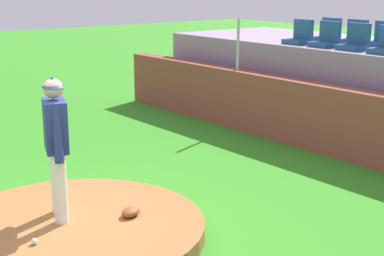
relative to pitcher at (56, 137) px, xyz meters
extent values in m
plane|color=#328D20|center=(0.25, 0.02, -1.23)|extent=(60.00, 60.00, 0.00)
cylinder|color=#9A6334|center=(0.25, 0.02, -1.13)|extent=(3.29, 3.29, 0.19)
cylinder|color=white|center=(-0.16, 0.06, -0.60)|extent=(0.17, 0.17, 0.87)
cylinder|color=white|center=(0.16, -0.06, -0.60)|extent=(0.17, 0.17, 0.87)
cube|color=navy|center=(0.00, 0.00, 0.15)|extent=(0.55, 0.41, 0.63)
cylinder|color=navy|center=(-0.24, 0.09, 0.11)|extent=(0.29, 0.20, 0.71)
cylinder|color=navy|center=(0.24, -0.09, 0.11)|extent=(0.24, 0.18, 0.71)
sphere|color=tan|center=(0.00, 0.00, 0.60)|extent=(0.24, 0.24, 0.24)
cone|color=navy|center=(0.00, 0.00, 0.68)|extent=(0.35, 0.35, 0.13)
sphere|color=white|center=(0.55, -0.58, -1.00)|extent=(0.07, 0.07, 0.07)
ellipsoid|color=brown|center=(0.52, 0.71, -0.98)|extent=(0.32, 0.36, 0.11)
cube|color=brown|center=(0.25, 5.40, -0.61)|extent=(13.22, 0.40, 1.24)
cylinder|color=silver|center=(-2.64, 5.40, 0.54)|extent=(0.06, 0.06, 1.06)
cube|color=#23537D|center=(-1.85, 6.34, 0.61)|extent=(0.48, 0.44, 0.10)
cube|color=#23537D|center=(-1.85, 6.52, 0.86)|extent=(0.48, 0.08, 0.40)
cube|color=#23537D|center=(-1.14, 6.33, 0.61)|extent=(0.48, 0.44, 0.10)
cube|color=#23537D|center=(-1.14, 6.51, 0.86)|extent=(0.48, 0.08, 0.40)
cube|color=#23537D|center=(-0.46, 6.34, 0.61)|extent=(0.48, 0.44, 0.10)
cube|color=#23537D|center=(-0.46, 6.52, 0.86)|extent=(0.48, 0.08, 0.40)
cube|color=#23537D|center=(0.27, 6.30, 0.61)|extent=(0.48, 0.44, 0.10)
cube|color=#23537D|center=(-1.84, 7.24, 0.61)|extent=(0.48, 0.44, 0.10)
cube|color=#23537D|center=(-1.84, 7.42, 0.86)|extent=(0.48, 0.08, 0.40)
cube|color=#23537D|center=(-1.12, 7.19, 0.61)|extent=(0.48, 0.44, 0.10)
cube|color=#23537D|center=(-1.12, 7.37, 0.86)|extent=(0.48, 0.08, 0.40)
cube|color=#23537D|center=(-0.47, 7.23, 0.61)|extent=(0.48, 0.44, 0.10)
camera|label=1|loc=(6.39, -2.94, 1.84)|focal=54.79mm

